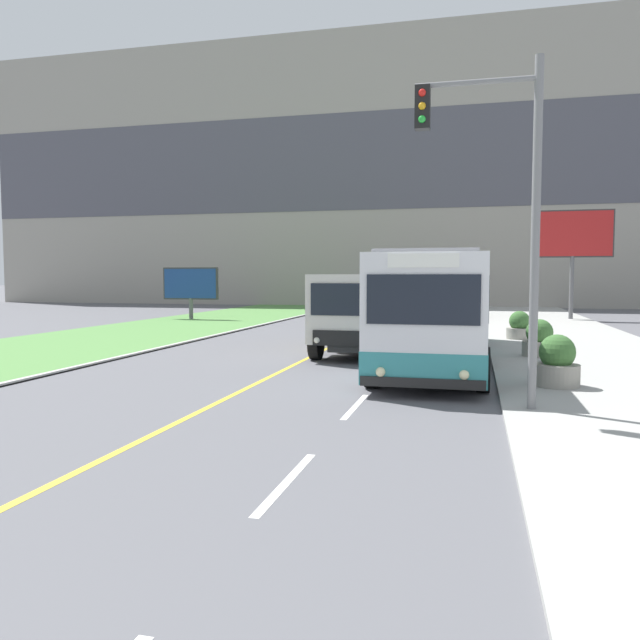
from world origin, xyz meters
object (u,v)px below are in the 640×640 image
at_px(dump_truck, 358,316).
at_px(planter_round_third, 519,327).
at_px(traffic_light_mast, 502,191).
at_px(city_bus, 439,308).
at_px(car_distant, 457,306).
at_px(billboard_small, 191,285).
at_px(billboard_large, 573,238).
at_px(planter_round_second, 539,340).
at_px(planter_round_near, 557,363).

distance_m(dump_truck, planter_round_third, 8.21).
bearing_deg(dump_truck, planter_round_third, 49.65).
height_order(dump_truck, traffic_light_mast, traffic_light_mast).
bearing_deg(city_bus, planter_round_third, 67.24).
relative_size(car_distant, billboard_small, 1.26).
height_order(traffic_light_mast, planter_round_third, traffic_light_mast).
bearing_deg(city_bus, car_distant, 89.92).
bearing_deg(billboard_small, billboard_large, 12.42).
bearing_deg(planter_round_second, traffic_light_mast, -100.68).
distance_m(planter_round_second, planter_round_third, 5.43).
bearing_deg(planter_round_near, car_distant, 96.55).
xyz_separation_m(city_bus, billboard_large, (6.48, 19.42, 3.15)).
xyz_separation_m(city_bus, billboard_small, (-15.08, 14.67, 0.46)).
relative_size(city_bus, dump_truck, 2.00).
relative_size(dump_truck, planter_round_third, 5.83).
distance_m(car_distant, billboard_small, 16.11).
distance_m(car_distant, billboard_large, 7.64).
xyz_separation_m(traffic_light_mast, billboard_small, (-16.53, 21.58, -2.06)).
height_order(city_bus, planter_round_second, city_bus).
height_order(billboard_small, planter_round_near, billboard_small).
xyz_separation_m(billboard_small, planter_round_near, (17.90, -18.94, -1.45)).
xyz_separation_m(dump_truck, billboard_small, (-12.55, 14.32, 0.74)).
relative_size(car_distant, planter_round_third, 3.92).
bearing_deg(planter_round_third, dump_truck, -130.35).
bearing_deg(city_bus, traffic_light_mast, -78.10).
distance_m(dump_truck, billboard_small, 19.05).
relative_size(billboard_small, planter_round_second, 2.98).
xyz_separation_m(billboard_large, planter_round_third, (-3.71, -12.83, -4.17)).
bearing_deg(billboard_large, planter_round_third, -106.14).
distance_m(city_bus, billboard_large, 20.71).
bearing_deg(billboard_small, city_bus, -44.22).
distance_m(billboard_large, billboard_small, 22.23).
height_order(billboard_large, planter_round_near, billboard_large).
bearing_deg(city_bus, billboard_small, 135.78).
xyz_separation_m(city_bus, planter_round_second, (2.98, 1.16, -1.00)).
height_order(traffic_light_mast, planter_round_second, traffic_light_mast).
distance_m(car_distant, planter_round_second, 19.18).
distance_m(traffic_light_mast, billboard_large, 26.81).
height_order(car_distant, planter_round_third, car_distant).
bearing_deg(dump_truck, city_bus, -8.06).
xyz_separation_m(planter_round_near, planter_round_second, (0.15, 5.43, -0.01)).
distance_m(traffic_light_mast, planter_round_third, 14.02).
height_order(billboard_small, planter_round_third, billboard_small).
height_order(dump_truck, planter_round_near, dump_truck).
bearing_deg(billboard_large, car_distant, 173.87).
height_order(dump_truck, planter_round_third, dump_truck).
xyz_separation_m(car_distant, billboard_large, (6.45, -0.69, 4.04)).
bearing_deg(city_bus, planter_round_near, -56.48).
height_order(car_distant, planter_round_near, car_distant).
xyz_separation_m(dump_truck, planter_round_second, (5.51, 0.81, -0.72)).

